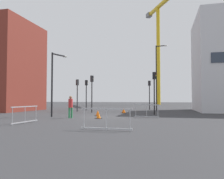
{
  "coord_description": "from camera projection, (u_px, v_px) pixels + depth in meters",
  "views": [
    {
      "loc": [
        5.34,
        -17.99,
        1.55
      ],
      "look_at": [
        0.0,
        3.89,
        2.48
      ],
      "focal_mm": 35.7,
      "sensor_mm": 36.0,
      "label": 1
    }
  ],
  "objects": [
    {
      "name": "traffic_light_island",
      "position": [
        92.0,
        88.0,
        24.93
      ],
      "size": [
        0.36,
        0.37,
        4.14
      ],
      "color": "#232326",
      "rests_on": "ground"
    },
    {
      "name": "safety_barrier_front",
      "position": [
        25.0,
        114.0,
        13.91
      ],
      "size": [
        0.24,
        2.38,
        1.08
      ],
      "color": "#9EA0A5",
      "rests_on": "ground"
    },
    {
      "name": "traffic_light_near",
      "position": [
        149.0,
        90.0,
        31.32
      ],
      "size": [
        0.35,
        0.39,
        4.07
      ],
      "color": "black",
      "rests_on": "ground"
    },
    {
      "name": "traffic_cone_on_verge",
      "position": [
        124.0,
        111.0,
        23.83
      ],
      "size": [
        0.57,
        0.57,
        0.58
      ],
      "color": "black",
      "rests_on": "ground"
    },
    {
      "name": "streetlamp_tall",
      "position": [
        157.0,
        73.0,
        29.18
      ],
      "size": [
        1.54,
        0.36,
        8.56
      ],
      "color": "black",
      "rests_on": "ground"
    },
    {
      "name": "safety_barrier_mid_span",
      "position": [
        106.0,
        119.0,
        10.79
      ],
      "size": [
        2.58,
        0.1,
        1.08
      ],
      "color": "#B2B5BA",
      "rests_on": "ground"
    },
    {
      "name": "ground",
      "position": [
        101.0,
        117.0,
        18.66
      ],
      "size": [
        160.0,
        160.0,
        0.0
      ],
      "primitive_type": "plane",
      "color": "#333335"
    },
    {
      "name": "traffic_light_verge",
      "position": [
        154.0,
        86.0,
        21.56
      ],
      "size": [
        0.38,
        0.27,
        4.13
      ],
      "color": "black",
      "rests_on": "ground"
    },
    {
      "name": "brick_building",
      "position": [
        1.0,
        67.0,
        28.98
      ],
      "size": [
        8.56,
        8.3,
        11.35
      ],
      "color": "maroon",
      "rests_on": "ground"
    },
    {
      "name": "construction_crane",
      "position": [
        159.0,
        39.0,
        56.59
      ],
      "size": [
        9.42,
        16.49,
        25.64
      ],
      "color": "gold",
      "rests_on": "ground"
    },
    {
      "name": "streetlamp_short",
      "position": [
        54.0,
        78.0,
        19.27
      ],
      "size": [
        0.81,
        1.56,
        5.52
      ],
      "color": "black",
      "rests_on": "ground"
    },
    {
      "name": "traffic_light_far",
      "position": [
        86.0,
        90.0,
        29.61
      ],
      "size": [
        0.37,
        0.37,
        4.02
      ],
      "color": "black",
      "rests_on": "ground"
    },
    {
      "name": "safety_barrier_rear",
      "position": [
        147.0,
        111.0,
        18.01
      ],
      "size": [
        1.99,
        0.23,
        1.08
      ],
      "color": "#9EA0A5",
      "rests_on": "ground"
    },
    {
      "name": "traffic_cone_by_barrier",
      "position": [
        99.0,
        116.0,
        17.29
      ],
      "size": [
        0.49,
        0.49,
        0.5
      ],
      "color": "black",
      "rests_on": "ground"
    },
    {
      "name": "traffic_light_crosswalk",
      "position": [
        77.0,
        90.0,
        26.86
      ],
      "size": [
        0.39,
        0.35,
        3.86
      ],
      "color": "#2D2D30",
      "rests_on": "ground"
    },
    {
      "name": "traffic_cone_striped",
      "position": [
        98.0,
        113.0,
        20.02
      ],
      "size": [
        0.5,
        0.5,
        0.51
      ],
      "color": "black",
      "rests_on": "ground"
    },
    {
      "name": "pedestrian_walking",
      "position": [
        71.0,
        105.0,
        17.72
      ],
      "size": [
        0.34,
        0.34,
        1.77
      ],
      "color": "#2D844C",
      "rests_on": "ground"
    }
  ]
}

